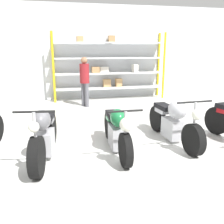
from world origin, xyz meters
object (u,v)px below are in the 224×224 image
(motorcycle_grey, at_px, (44,135))
(motorcycle_silver, at_px, (173,121))
(motorcycle_green, at_px, (117,130))
(person_browsing, at_px, (85,78))
(shelving_rack, at_px, (110,66))

(motorcycle_grey, bearing_deg, motorcycle_silver, 103.91)
(motorcycle_green, xyz_separation_m, motorcycle_silver, (1.31, 0.25, 0.02))
(motorcycle_grey, relative_size, person_browsing, 1.20)
(shelving_rack, relative_size, motorcycle_grey, 2.15)
(motorcycle_grey, bearing_deg, motorcycle_green, 99.28)
(motorcycle_green, bearing_deg, motorcycle_grey, -87.55)
(motorcycle_grey, bearing_deg, shelving_rack, 163.77)
(motorcycle_silver, bearing_deg, motorcycle_green, -82.51)
(motorcycle_silver, bearing_deg, motorcycle_grey, -87.22)
(shelving_rack, distance_m, person_browsing, 1.65)
(shelving_rack, distance_m, motorcycle_grey, 5.79)
(motorcycle_grey, distance_m, motorcycle_green, 1.36)
(shelving_rack, bearing_deg, motorcycle_green, -100.47)
(motorcycle_grey, xyz_separation_m, motorcycle_silver, (2.66, 0.29, 0.01))
(motorcycle_green, bearing_deg, person_browsing, -176.93)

